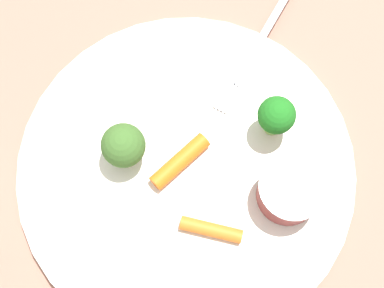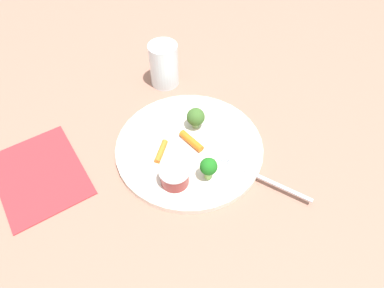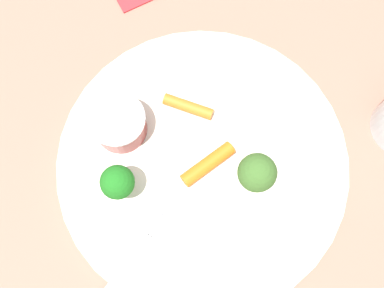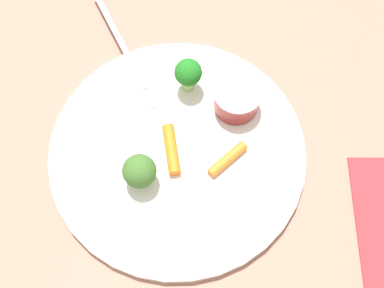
# 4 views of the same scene
# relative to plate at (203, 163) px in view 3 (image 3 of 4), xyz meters

# --- Properties ---
(ground_plane) EXTENTS (2.40, 2.40, 0.00)m
(ground_plane) POSITION_rel_plate_xyz_m (0.00, 0.00, -0.01)
(ground_plane) COLOR #946554
(plate) EXTENTS (0.28, 0.28, 0.01)m
(plate) POSITION_rel_plate_xyz_m (0.00, 0.00, 0.00)
(plate) COLOR silver
(plate) RESTS_ON ground_plane
(sauce_cup) EXTENTS (0.05, 0.05, 0.03)m
(sauce_cup) POSITION_rel_plate_xyz_m (0.03, -0.08, 0.02)
(sauce_cup) COLOR maroon
(sauce_cup) RESTS_ON plate
(broccoli_floret_0) EXTENTS (0.04, 0.04, 0.04)m
(broccoli_floret_0) POSITION_rel_plate_xyz_m (-0.02, 0.05, 0.03)
(broccoli_floret_0) COLOR #87AC67
(broccoli_floret_0) RESTS_ON plate
(broccoli_floret_1) EXTENTS (0.03, 0.03, 0.05)m
(broccoli_floret_1) POSITION_rel_plate_xyz_m (0.07, -0.04, 0.04)
(broccoli_floret_1) COLOR #8EC361
(broccoli_floret_1) RESTS_ON plate
(carrot_stick_0) EXTENTS (0.06, 0.02, 0.01)m
(carrot_stick_0) POSITION_rel_plate_xyz_m (-0.00, 0.01, 0.01)
(carrot_stick_0) COLOR orange
(carrot_stick_0) RESTS_ON plate
(carrot_stick_1) EXTENTS (0.03, 0.05, 0.01)m
(carrot_stick_1) POSITION_rel_plate_xyz_m (-0.03, -0.05, 0.01)
(carrot_stick_1) COLOR orange
(carrot_stick_1) RESTS_ON plate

